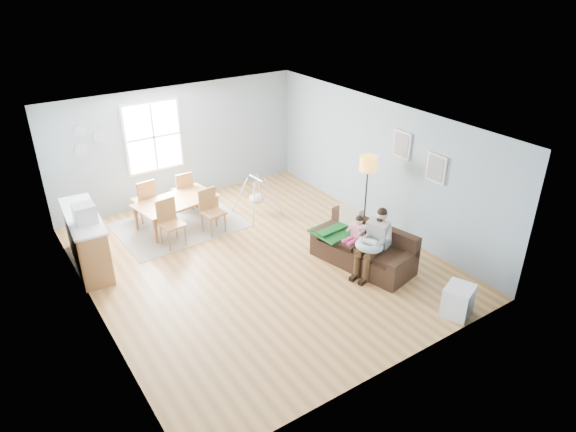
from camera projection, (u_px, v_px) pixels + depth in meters
room at (255, 141)px, 8.76m from camera, size 8.40×9.40×3.90m
window at (153, 137)px, 11.38m from camera, size 1.32×0.08×1.62m
pictures at (419, 156)px, 9.72m from camera, size 0.05×1.34×0.74m
wall_plates at (87, 140)px, 10.61m from camera, size 0.67×0.02×0.66m
sofa at (364, 250)px, 9.68m from camera, size 1.22×2.06×0.78m
green_throw at (336, 230)px, 9.93m from camera, size 0.95×0.79×0.04m
beige_pillow at (351, 218)px, 9.92m from camera, size 0.22×0.49×0.48m
father at (374, 240)px, 9.26m from camera, size 0.91×0.56×1.23m
nursing_pillow at (369, 246)px, 9.19m from camera, size 0.63×0.61×0.21m
infant at (368, 242)px, 9.17m from camera, size 0.24×0.34×0.13m
toddler at (356, 231)px, 9.58m from camera, size 0.48×0.27×0.74m
floor_lamp at (368, 170)px, 10.21m from camera, size 0.35×0.35×1.73m
storage_cube at (458, 301)px, 8.30m from camera, size 0.59×0.56×0.52m
rug at (180, 225)px, 11.16m from camera, size 2.66×2.07×0.01m
dining_table at (178, 213)px, 11.03m from camera, size 1.85×1.25×0.60m
chair_sw at (169, 219)px, 10.21m from camera, size 0.48×0.48×0.97m
chair_se at (211, 208)px, 10.71m from camera, size 0.47×0.47×0.95m
chair_nw at (145, 198)px, 11.13m from camera, size 0.49×0.49×0.97m
chair_ne at (183, 189)px, 11.63m from camera, size 0.42×0.42×0.93m
counter at (87, 240)px, 9.52m from camera, size 0.71×1.94×1.06m
monitor at (84, 214)px, 8.93m from camera, size 0.36×0.34×0.34m
baby_swing at (257, 198)px, 11.50m from camera, size 0.92×0.94×0.87m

